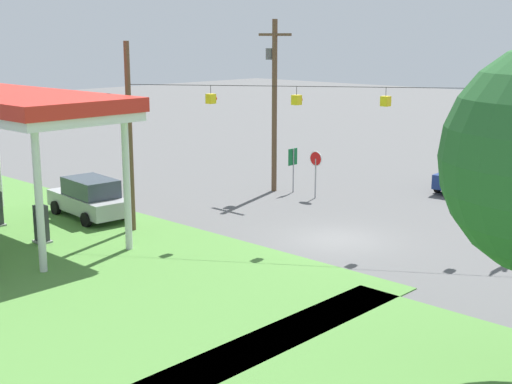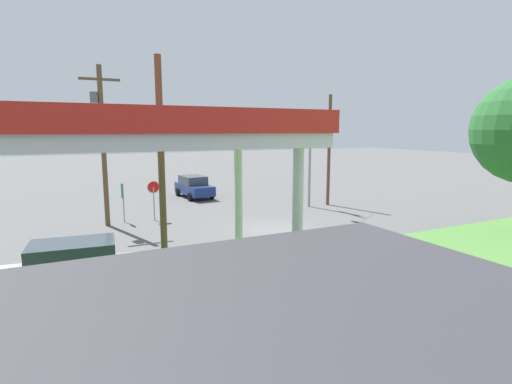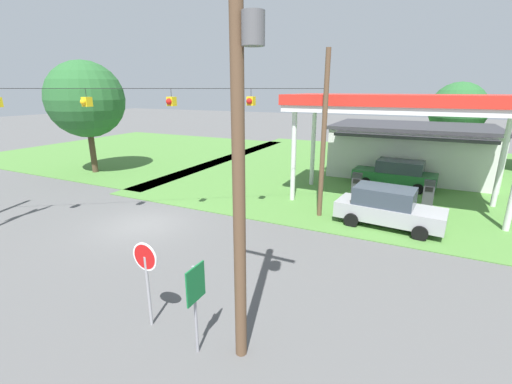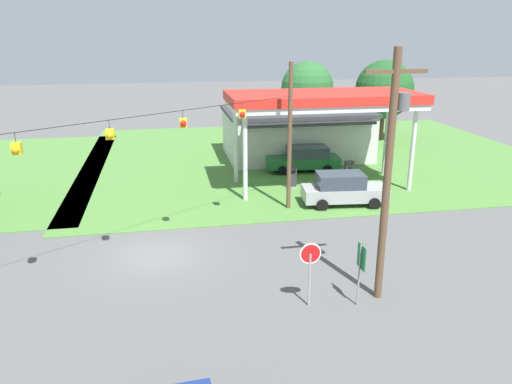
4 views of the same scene
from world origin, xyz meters
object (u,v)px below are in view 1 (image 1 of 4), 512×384
(car_at_pumps_front, at_px, (89,198))
(route_sign, at_px, (293,161))
(fuel_pump_near, at_px, (41,225))
(car_on_crossroad, at_px, (466,174))
(stop_sign_roadside, at_px, (316,164))
(utility_pole_main, at_px, (274,97))
(gas_station_canopy, at_px, (9,106))

(car_at_pumps_front, relative_size, route_sign, 2.09)
(fuel_pump_near, xyz_separation_m, car_on_crossroad, (-7.82, -21.40, 0.16))
(fuel_pump_near, bearing_deg, stop_sign_roadside, -101.87)
(stop_sign_roadside, distance_m, utility_pole_main, 4.37)
(route_sign, height_order, utility_pole_main, utility_pole_main)
(car_at_pumps_front, xyz_separation_m, utility_pole_main, (-2.27, -10.33, 4.18))
(car_on_crossroad, xyz_separation_m, route_sign, (6.64, 6.91, 0.79))
(gas_station_canopy, relative_size, car_at_pumps_front, 2.38)
(car_at_pumps_front, bearing_deg, utility_pole_main, -96.75)
(gas_station_canopy, distance_m, car_at_pumps_front, 5.89)
(stop_sign_roadside, height_order, utility_pole_main, utility_pole_main)
(utility_pole_main, bearing_deg, car_on_crossroad, -136.13)
(fuel_pump_near, relative_size, car_at_pumps_front, 0.32)
(fuel_pump_near, distance_m, car_on_crossroad, 22.78)
(car_on_crossroad, bearing_deg, stop_sign_roadside, -38.16)
(car_on_crossroad, distance_m, stop_sign_roadside, 8.72)
(fuel_pump_near, bearing_deg, utility_pole_main, -90.68)
(route_sign, bearing_deg, car_at_pumps_front, 73.07)
(route_sign, relative_size, utility_pole_main, 0.26)
(car_on_crossroad, bearing_deg, utility_pole_main, -50.44)
(gas_station_canopy, distance_m, car_on_crossroad, 23.96)
(utility_pole_main, bearing_deg, stop_sign_roadside, -176.95)
(fuel_pump_near, relative_size, car_on_crossroad, 0.34)
(car_at_pumps_front, xyz_separation_m, route_sign, (-3.28, -10.77, 0.74))
(gas_station_canopy, distance_m, stop_sign_roadside, 15.47)
(car_on_crossroad, height_order, utility_pole_main, utility_pole_main)
(car_on_crossroad, bearing_deg, gas_station_canopy, -28.79)
(car_on_crossroad, xyz_separation_m, utility_pole_main, (7.65, 7.35, 4.23))
(fuel_pump_near, distance_m, route_sign, 14.57)
(car_on_crossroad, distance_m, utility_pole_main, 11.42)
(car_at_pumps_front, height_order, utility_pole_main, utility_pole_main)
(car_on_crossroad, bearing_deg, route_sign, -48.16)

